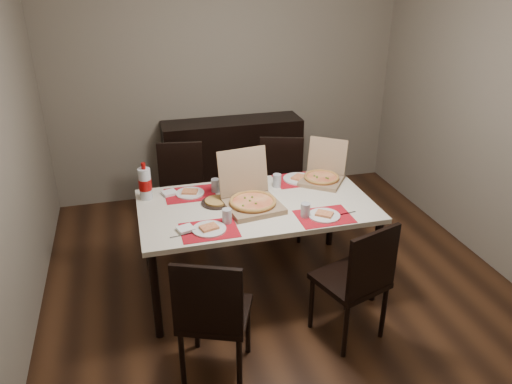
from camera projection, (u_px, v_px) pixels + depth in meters
ground at (280, 287)px, 4.17m from camera, size 3.80×4.00×0.02m
room_walls at (268, 66)px, 3.80m from camera, size 3.84×4.02×2.62m
sideboard at (233, 160)px, 5.53m from camera, size 1.50×0.40×0.90m
dining_table at (256, 211)px, 3.91m from camera, size 1.80×1.00×0.75m
chair_near_left at (212, 314)px, 3.05m from camera, size 0.55×0.55×0.93m
chair_near_right at (358, 278)px, 3.39m from camera, size 0.53×0.53×0.93m
chair_far_left at (181, 189)px, 4.69m from camera, size 0.48×0.48×0.93m
chair_far_right at (281, 183)px, 4.82m from camera, size 0.53×0.53×0.93m
setting_near_left at (211, 226)px, 3.51m from camera, size 0.48×0.30×0.11m
setting_near_right at (319, 214)px, 3.67m from camera, size 0.46×0.30×0.11m
setting_far_left at (194, 191)px, 4.03m from camera, size 0.47×0.30×0.11m
setting_far_right at (293, 179)px, 4.25m from camera, size 0.51×0.30×0.11m
napkin_loose at (266, 201)px, 3.90m from camera, size 0.13×0.14×0.02m
pizza_box_center at (251, 199)px, 3.81m from camera, size 0.46×0.50×0.40m
pizza_box_right at (323, 175)px, 4.25m from camera, size 0.49×0.49×0.33m
faina_plate at (217, 202)px, 3.88m from camera, size 0.24×0.24×0.03m
dip_bowl at (262, 194)px, 4.01m from camera, size 0.13×0.13×0.03m
soda_bottle at (145, 184)px, 3.91m from camera, size 0.10×0.10×0.30m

